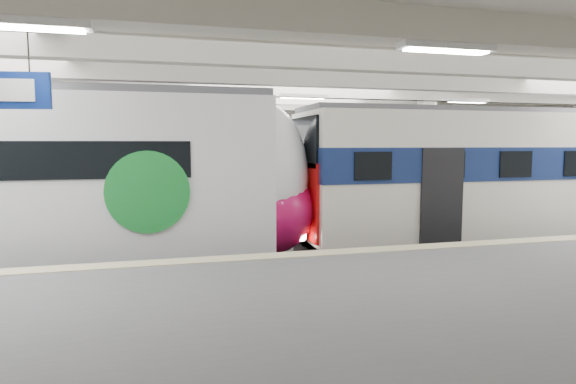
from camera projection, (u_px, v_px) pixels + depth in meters
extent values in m
cube|color=black|center=(322.00, 266.00, 13.82)|extent=(36.00, 24.00, 0.10)
cube|color=silver|center=(323.00, 67.00, 13.26)|extent=(36.00, 24.00, 0.20)
cube|color=beige|center=(256.00, 158.00, 23.17)|extent=(30.00, 0.10, 5.50)
cube|color=#5C5C5E|center=(456.00, 329.00, 7.50)|extent=(30.00, 7.00, 1.10)
cube|color=beige|center=(370.00, 250.00, 10.58)|extent=(30.00, 0.50, 0.02)
cube|color=beige|center=(206.00, 165.00, 15.67)|extent=(0.50, 0.50, 5.50)
cube|color=beige|center=(425.00, 163.00, 17.69)|extent=(0.50, 0.50, 5.50)
cube|color=beige|center=(323.00, 78.00, 13.29)|extent=(30.00, 18.00, 0.50)
cube|color=#59544C|center=(322.00, 261.00, 13.81)|extent=(30.00, 1.52, 0.16)
cube|color=#59544C|center=(278.00, 229.00, 19.10)|extent=(30.00, 1.52, 0.16)
cylinder|color=black|center=(323.00, 98.00, 13.35)|extent=(30.00, 0.03, 0.03)
cylinder|color=black|center=(277.00, 111.00, 18.64)|extent=(30.00, 0.03, 0.03)
cube|color=white|center=(350.00, 81.00, 11.40)|extent=(26.00, 8.40, 0.12)
ellipsoid|color=white|center=(263.00, 177.00, 13.13)|extent=(2.41, 2.98, 4.01)
ellipsoid|color=#C31054|center=(268.00, 209.00, 13.25)|extent=(2.56, 3.04, 2.46)
cylinder|color=#198E33|center=(148.00, 192.00, 10.90)|extent=(1.89, 0.06, 1.89)
cube|color=white|center=(510.00, 176.00, 15.14)|extent=(13.45, 2.95, 3.83)
cube|color=navy|center=(510.00, 162.00, 15.10)|extent=(13.49, 3.01, 0.93)
cube|color=red|center=(304.00, 200.00, 13.49)|extent=(0.08, 2.51, 2.11)
cube|color=black|center=(304.00, 142.00, 13.33)|extent=(0.08, 2.36, 1.38)
cube|color=#4C4C51|center=(513.00, 112.00, 14.95)|extent=(13.45, 2.30, 0.16)
cube|color=black|center=(507.00, 241.00, 15.35)|extent=(13.45, 2.06, 0.70)
cube|color=white|center=(187.00, 174.00, 18.01)|extent=(13.42, 3.14, 3.62)
cube|color=#198E33|center=(187.00, 161.00, 17.96)|extent=(13.46, 3.20, 0.76)
cube|color=#4C4C51|center=(186.00, 123.00, 17.82)|extent=(13.40, 2.66, 0.16)
cube|color=black|center=(188.00, 227.00, 18.21)|extent=(13.41, 2.85, 0.60)
cylinder|color=black|center=(29.00, 56.00, 6.98)|extent=(0.02, 0.02, 1.00)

